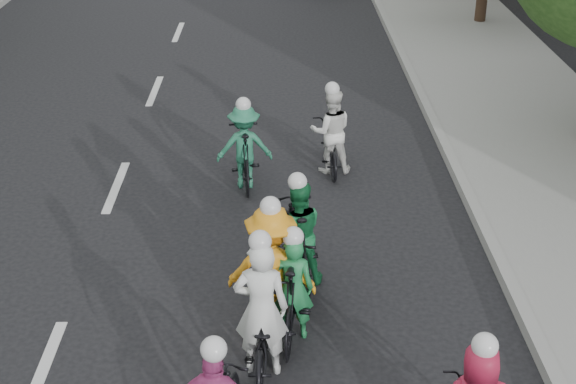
{
  "coord_description": "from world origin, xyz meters",
  "views": [
    {
      "loc": [
        2.84,
        -7.63,
        6.25
      ],
      "look_at": [
        2.99,
        2.78,
        1.0
      ],
      "focal_mm": 50.0,
      "sensor_mm": 36.0,
      "label": 1
    }
  ],
  "objects_px": {
    "cyclist_0": "(262,324)",
    "cyclist_2": "(271,280)",
    "cyclist_6": "(331,139)",
    "cyclist_5": "(293,292)",
    "cyclist_7": "(245,151)",
    "cyclist_1": "(297,238)"
  },
  "relations": [
    {
      "from": "cyclist_1",
      "to": "cyclist_7",
      "type": "bearing_deg",
      "value": -83.8
    },
    {
      "from": "cyclist_5",
      "to": "cyclist_6",
      "type": "relative_size",
      "value": 1.11
    },
    {
      "from": "cyclist_0",
      "to": "cyclist_2",
      "type": "bearing_deg",
      "value": -94.87
    },
    {
      "from": "cyclist_0",
      "to": "cyclist_7",
      "type": "height_order",
      "value": "cyclist_0"
    },
    {
      "from": "cyclist_1",
      "to": "cyclist_7",
      "type": "relative_size",
      "value": 1.09
    },
    {
      "from": "cyclist_0",
      "to": "cyclist_6",
      "type": "xyz_separation_m",
      "value": [
        1.16,
        5.58,
        -0.01
      ]
    },
    {
      "from": "cyclist_1",
      "to": "cyclist_5",
      "type": "bearing_deg",
      "value": 77.19
    },
    {
      "from": "cyclist_7",
      "to": "cyclist_2",
      "type": "bearing_deg",
      "value": 91.08
    },
    {
      "from": "cyclist_0",
      "to": "cyclist_6",
      "type": "height_order",
      "value": "cyclist_0"
    },
    {
      "from": "cyclist_1",
      "to": "cyclist_2",
      "type": "relative_size",
      "value": 0.98
    },
    {
      "from": "cyclist_5",
      "to": "cyclist_2",
      "type": "bearing_deg",
      "value": -18.75
    },
    {
      "from": "cyclist_1",
      "to": "cyclist_0",
      "type": "bearing_deg",
      "value": 67.49
    },
    {
      "from": "cyclist_2",
      "to": "cyclist_5",
      "type": "xyz_separation_m",
      "value": [
        0.27,
        -0.13,
        -0.1
      ]
    },
    {
      "from": "cyclist_0",
      "to": "cyclist_2",
      "type": "distance_m",
      "value": 0.84
    },
    {
      "from": "cyclist_1",
      "to": "cyclist_6",
      "type": "relative_size",
      "value": 1.16
    },
    {
      "from": "cyclist_1",
      "to": "cyclist_6",
      "type": "distance_m",
      "value": 3.71
    },
    {
      "from": "cyclist_0",
      "to": "cyclist_5",
      "type": "bearing_deg",
      "value": -115.95
    },
    {
      "from": "cyclist_5",
      "to": "cyclist_6",
      "type": "height_order",
      "value": "cyclist_6"
    },
    {
      "from": "cyclist_6",
      "to": "cyclist_1",
      "type": "bearing_deg",
      "value": 76.3
    },
    {
      "from": "cyclist_0",
      "to": "cyclist_7",
      "type": "relative_size",
      "value": 1.06
    },
    {
      "from": "cyclist_0",
      "to": "cyclist_6",
      "type": "bearing_deg",
      "value": -98.99
    },
    {
      "from": "cyclist_2",
      "to": "cyclist_7",
      "type": "relative_size",
      "value": 1.11
    }
  ]
}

